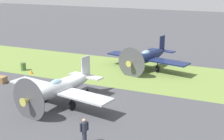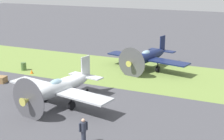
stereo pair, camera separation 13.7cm
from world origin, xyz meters
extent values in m
plane|color=#424247|center=(0.00, 0.00, 0.00)|extent=(160.00, 160.00, 0.00)
cube|color=olive|center=(0.00, -9.62, 0.00)|extent=(120.00, 11.00, 0.01)
ellipsoid|color=#B2B7BC|center=(0.36, 1.26, 1.51)|extent=(2.50, 7.20, 1.29)
cube|color=#B2B7BC|center=(0.43, 1.67, 1.35)|extent=(10.15, 3.48, 0.15)
cube|color=#B2B7BC|center=(-0.20, -1.92, 2.45)|extent=(0.30, 1.15, 1.98)
cube|color=#B2B7BC|center=(-0.20, -1.92, 1.61)|extent=(3.44, 1.50, 0.10)
cone|color=#B7B24C|center=(1.02, 5.00, 1.51)|extent=(0.78, 0.83, 0.67)
cylinder|color=#4C4C51|center=(0.98, 4.80, 1.51)|extent=(3.29, 0.62, 3.33)
ellipsoid|color=#8CB2C6|center=(0.47, 1.88, 1.96)|extent=(0.97, 1.56, 0.73)
cylinder|color=black|center=(-1.04, 2.04, 0.35)|extent=(0.35, 0.74, 0.71)
cylinder|color=black|center=(-1.04, 2.04, 0.85)|extent=(0.12, 0.12, 1.00)
cylinder|color=black|center=(1.93, 1.51, 0.35)|extent=(0.35, 0.74, 0.71)
cylinder|color=black|center=(1.93, 1.51, 0.85)|extent=(0.12, 0.12, 1.00)
cylinder|color=black|center=(-0.22, -2.02, 0.17)|extent=(0.18, 0.35, 0.33)
ellipsoid|color=#141E47|center=(-2.99, -11.79, 1.50)|extent=(2.79, 7.16, 1.28)
cube|color=#141E47|center=(-2.90, -11.38, 1.35)|extent=(10.09, 3.89, 0.15)
cube|color=#141E47|center=(-3.69, -14.92, 2.43)|extent=(0.35, 1.13, 1.97)
cube|color=#141E47|center=(-3.69, -14.92, 1.61)|extent=(3.44, 1.63, 0.10)
cone|color=#B7B24C|center=(-2.16, -8.10, 1.50)|extent=(0.81, 0.85, 0.66)
cylinder|color=#4C4C51|center=(-2.21, -8.30, 1.50)|extent=(3.24, 0.76, 3.32)
ellipsoid|color=#8CB2C6|center=(-2.85, -11.18, 1.95)|extent=(1.02, 1.57, 0.73)
cylinder|color=black|center=(-4.34, -10.95, 0.35)|extent=(0.38, 0.74, 0.70)
cylinder|color=black|center=(-4.34, -10.95, 0.85)|extent=(0.12, 0.12, 0.99)
cylinder|color=black|center=(-1.41, -11.61, 0.35)|extent=(0.38, 0.74, 0.70)
cylinder|color=black|center=(-1.41, -11.61, 0.85)|extent=(0.12, 0.12, 0.99)
cylinder|color=black|center=(-3.71, -15.02, 0.17)|extent=(0.19, 0.35, 0.33)
cylinder|color=#2D3342|center=(-4.58, 6.43, 0.44)|extent=(0.30, 0.30, 0.88)
cylinder|color=#2D3342|center=(-4.58, 6.43, 1.19)|extent=(0.38, 0.38, 0.62)
sphere|color=tan|center=(-4.58, 6.43, 1.61)|extent=(0.23, 0.23, 0.23)
cylinder|color=#2D3342|center=(-4.44, 6.65, 1.19)|extent=(0.11, 0.11, 0.59)
cylinder|color=#2D3342|center=(-4.72, 6.21, 1.19)|extent=(0.11, 0.11, 0.59)
cylinder|color=#476633|center=(9.81, -5.47, 0.45)|extent=(0.60, 0.60, 0.90)
cube|color=olive|center=(8.98, -0.98, 0.32)|extent=(1.02, 1.02, 0.64)
cone|color=orange|center=(8.16, -4.77, 0.22)|extent=(0.36, 0.36, 0.44)
camera|label=1|loc=(-13.68, 22.60, 10.29)|focal=51.60mm
camera|label=2|loc=(-13.80, 22.54, 10.29)|focal=51.60mm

